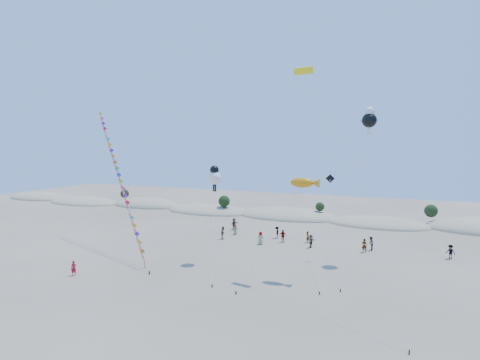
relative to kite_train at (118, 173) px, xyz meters
name	(u,v)px	position (x,y,z in m)	size (l,w,h in m)	color
ground	(128,309)	(13.50, -15.31, -9.64)	(160.00, 160.00, 0.00)	#7A6A54
dune_ridge	(293,217)	(14.56, 29.83, -9.53)	(145.30, 11.49, 5.57)	gray
kite_train	(118,173)	(0.00, 0.00, 0.00)	(18.75, 13.88, 18.47)	#3F2D1E
fish_kite	(305,183)	(24.73, -2.19, -0.09)	(5.91, 7.33, 10.08)	#3F2D1E
cartoon_kite_low	(214,176)	(13.91, -0.44, 0.10)	(4.48, 8.63, 10.98)	#3F2D1E
cartoon_kite_high	(369,119)	(29.75, 6.92, 6.56)	(2.02, 12.56, 17.57)	#3F2D1E
parafoil_kite	(305,76)	(24.33, -0.92, 10.41)	(11.66, 13.93, 21.04)	#3F2D1E
dark_kite	(328,203)	(26.08, 2.79, -2.72)	(2.05, 12.29, 9.91)	#3F2D1E
flyer_foreground	(74,268)	(3.06, -10.77, -8.88)	(0.56, 0.37, 1.53)	#B80E20
beachgoers	(294,236)	(19.90, 11.64, -8.79)	(30.84, 8.32, 1.81)	slate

